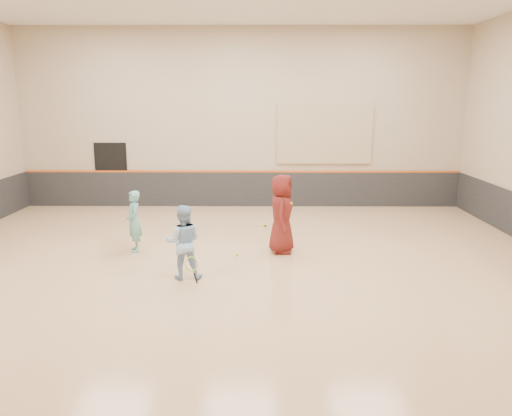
{
  "coord_description": "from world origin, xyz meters",
  "views": [
    {
      "loc": [
        0.62,
        -11.02,
        3.64
      ],
      "look_at": [
        0.53,
        0.4,
        1.15
      ],
      "focal_mm": 35.0,
      "sensor_mm": 36.0,
      "label": 1
    }
  ],
  "objects_px": {
    "instructor": "(183,242)",
    "young_man": "(282,214)",
    "spare_racket": "(262,223)",
    "girl": "(134,221)"
  },
  "relations": [
    {
      "from": "young_man",
      "to": "spare_racket",
      "type": "height_order",
      "value": "young_man"
    },
    {
      "from": "young_man",
      "to": "spare_racket",
      "type": "distance_m",
      "value": 2.82
    },
    {
      "from": "girl",
      "to": "instructor",
      "type": "xyz_separation_m",
      "value": [
        1.48,
        -1.86,
        0.02
      ]
    },
    {
      "from": "girl",
      "to": "young_man",
      "type": "bearing_deg",
      "value": 69.35
    },
    {
      "from": "instructor",
      "to": "spare_racket",
      "type": "height_order",
      "value": "instructor"
    },
    {
      "from": "instructor",
      "to": "young_man",
      "type": "bearing_deg",
      "value": -142.48
    },
    {
      "from": "girl",
      "to": "spare_racket",
      "type": "distance_m",
      "value": 4.12
    },
    {
      "from": "instructor",
      "to": "spare_racket",
      "type": "distance_m",
      "value": 4.81
    },
    {
      "from": "girl",
      "to": "young_man",
      "type": "height_order",
      "value": "young_man"
    },
    {
      "from": "girl",
      "to": "spare_racket",
      "type": "xyz_separation_m",
      "value": [
        3.12,
        2.6,
        -0.69
      ]
    }
  ]
}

